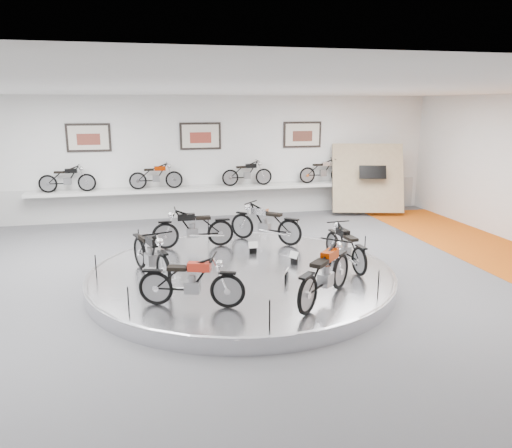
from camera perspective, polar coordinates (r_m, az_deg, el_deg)
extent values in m
plane|color=#505052|center=(10.44, -1.33, -7.34)|extent=(16.00, 16.00, 0.00)
plane|color=white|center=(9.76, -1.46, 15.19)|extent=(16.00, 16.00, 0.00)
plane|color=white|center=(16.76, -6.32, 7.57)|extent=(16.00, 0.00, 16.00)
plane|color=white|center=(3.66, 22.51, -15.63)|extent=(16.00, 0.00, 16.00)
cube|color=#BCBCBA|center=(16.95, -6.18, 2.69)|extent=(15.68, 0.04, 1.10)
cylinder|color=silver|center=(10.66, -1.66, -6.02)|extent=(6.40, 6.40, 0.30)
torus|color=#B2B2BA|center=(10.62, -1.67, -5.41)|extent=(6.40, 6.40, 0.10)
cube|color=silver|center=(16.59, -6.10, 4.04)|extent=(11.00, 0.55, 0.10)
cube|color=beige|center=(16.61, -18.60, 9.33)|extent=(1.35, 0.06, 0.88)
cube|color=beige|center=(16.66, -6.36, 9.95)|extent=(1.35, 0.06, 0.88)
cube|color=beige|center=(17.43, 5.32, 10.13)|extent=(1.35, 0.06, 0.88)
cube|color=tan|center=(17.56, 12.65, 5.13)|extent=(2.56, 1.52, 2.30)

